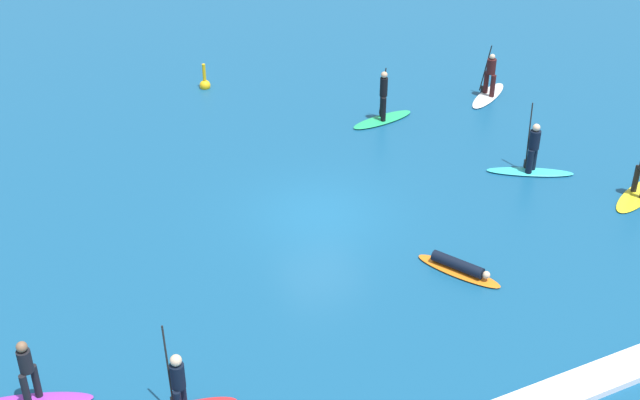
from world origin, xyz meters
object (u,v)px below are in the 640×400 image
object	(u,v)px
surfer_on_teal_board	(532,159)
surfer_on_green_board	(383,110)
surfer_on_white_board	(489,86)
surfer_on_red_board	(180,400)
surfer_on_yellow_board	(640,185)
marker_buoy	(205,84)
surfer_on_orange_board	(459,268)
surfer_on_purple_board	(31,385)

from	to	relation	value
surfer_on_teal_board	surfer_on_green_board	world-z (taller)	surfer_on_teal_board
surfer_on_white_board	surfer_on_red_board	world-z (taller)	surfer_on_red_board
surfer_on_green_board	surfer_on_red_board	xyz separation A→B (m)	(-11.23, -10.96, 0.02)
surfer_on_white_board	surfer_on_red_board	bearing A→B (deg)	-178.59
surfer_on_yellow_board	surfer_on_red_board	size ratio (longest dim) A/B	1.06
surfer_on_white_board	surfer_on_red_board	xyz separation A→B (m)	(-15.96, -11.01, 0.03)
surfer_on_white_board	surfer_on_red_board	distance (m)	19.39
surfer_on_yellow_board	marker_buoy	world-z (taller)	surfer_on_yellow_board
surfer_on_orange_board	marker_buoy	bearing A→B (deg)	160.39
surfer_on_green_board	surfer_on_yellow_board	xyz separation A→B (m)	(4.58, -8.18, -0.03)
surfer_on_white_board	surfer_on_orange_board	xyz separation A→B (m)	(-7.46, -9.18, -0.29)
surfer_on_white_board	surfer_on_yellow_board	xyz separation A→B (m)	(-0.15, -8.23, -0.02)
surfer_on_orange_board	marker_buoy	world-z (taller)	marker_buoy
surfer_on_white_board	surfer_on_yellow_board	distance (m)	8.24
surfer_on_yellow_board	surfer_on_green_board	bearing A→B (deg)	95.18
surfer_on_white_board	surfer_on_green_board	xyz separation A→B (m)	(-4.73, -0.06, 0.00)
surfer_on_teal_board	surfer_on_purple_board	bearing A→B (deg)	43.28
surfer_on_teal_board	surfer_on_green_board	bearing A→B (deg)	-35.04
surfer_on_purple_board	surfer_on_green_board	xyz separation A→B (m)	(14.10, 9.14, -0.09)
surfer_on_red_board	surfer_on_purple_board	bearing A→B (deg)	-26.39
surfer_on_teal_board	surfer_on_purple_board	distance (m)	16.95
surfer_on_orange_board	surfer_on_yellow_board	xyz separation A→B (m)	(7.31, 0.94, 0.27)
surfer_on_yellow_board	surfer_on_red_board	world-z (taller)	surfer_on_red_board
surfer_on_purple_board	marker_buoy	distance (m)	17.41
surfer_on_white_board	marker_buoy	distance (m)	11.11
surfer_on_green_board	surfer_on_orange_board	bearing A→B (deg)	-115.15
surfer_on_white_board	surfer_on_yellow_board	world-z (taller)	surfer_on_white_board
surfer_on_teal_board	surfer_on_white_board	world-z (taller)	surfer_on_teal_board
surfer_on_red_board	marker_buoy	size ratio (longest dim) A/B	2.33
surfer_on_purple_board	surfer_on_red_board	bearing A→B (deg)	-12.97
surfer_on_white_board	marker_buoy	world-z (taller)	surfer_on_white_board
marker_buoy	surfer_on_yellow_board	bearing A→B (deg)	-55.57
surfer_on_teal_board	surfer_on_orange_board	distance (m)	6.33
surfer_on_white_board	surfer_on_green_board	bearing A→B (deg)	147.51
surfer_on_red_board	surfer_on_teal_board	bearing A→B (deg)	-152.25
surfer_on_purple_board	marker_buoy	xyz separation A→B (m)	(9.22, 14.77, -0.36)
marker_buoy	surfer_on_teal_board	bearing A→B (deg)	-56.61
surfer_on_teal_board	surfer_on_green_board	xyz separation A→B (m)	(-2.46, 5.51, -0.07)
surfer_on_yellow_board	surfer_on_orange_board	bearing A→B (deg)	163.26
surfer_on_purple_board	surfer_on_green_board	bearing A→B (deg)	52.40
surfer_on_purple_board	surfer_on_teal_board	bearing A→B (deg)	31.82
surfer_on_purple_board	marker_buoy	bearing A→B (deg)	77.49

